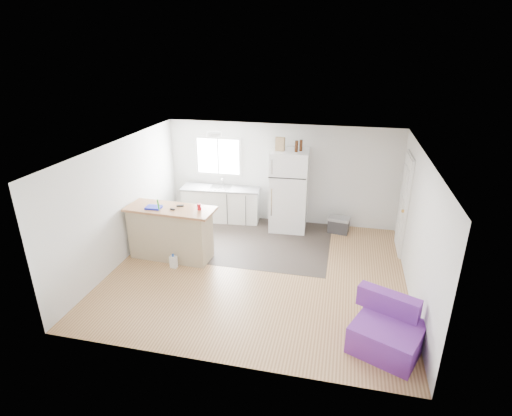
{
  "coord_description": "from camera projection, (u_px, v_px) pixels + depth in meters",
  "views": [
    {
      "loc": [
        1.45,
        -6.55,
        4.04
      ],
      "look_at": [
        -0.2,
        0.7,
        1.02
      ],
      "focal_mm": 28.0,
      "sensor_mm": 36.0,
      "label": 1
    }
  ],
  "objects": [
    {
      "name": "peninsula",
      "position": [
        171.0,
        232.0,
        8.05
      ],
      "size": [
        1.8,
        0.77,
        1.09
      ],
      "rotation": [
        0.0,
        0.0,
        -0.05
      ],
      "color": "tan",
      "rests_on": "floor"
    },
    {
      "name": "bottle_right",
      "position": [
        301.0,
        145.0,
        8.76
      ],
      "size": [
        0.09,
        0.09,
        0.25
      ],
      "primitive_type": "cylinder",
      "rotation": [
        0.0,
        0.0,
        -0.32
      ],
      "color": "#371A0A",
      "rests_on": "refrigerator"
    },
    {
      "name": "red_cup",
      "position": [
        199.0,
        207.0,
        7.74
      ],
      "size": [
        0.09,
        0.09,
        0.12
      ],
      "primitive_type": "cylinder",
      "rotation": [
        0.0,
        0.0,
        0.1
      ],
      "color": "red",
      "rests_on": "peninsula"
    },
    {
      "name": "mop",
      "position": [
        158.0,
        248.0,
        8.09
      ],
      "size": [
        0.25,
        0.37,
        1.34
      ],
      "rotation": [
        0.0,
        0.0,
        0.21
      ],
      "color": "green",
      "rests_on": "floor"
    },
    {
      "name": "window",
      "position": [
        218.0,
        156.0,
        9.71
      ],
      "size": [
        1.18,
        0.06,
        0.98
      ],
      "color": "white",
      "rests_on": "back_wall"
    },
    {
      "name": "vinyl_zone",
      "position": [
        239.0,
        239.0,
        9.01
      ],
      "size": [
        4.05,
        2.5,
        0.0
      ],
      "primitive_type": "cube",
      "color": "#382E2A",
      "rests_on": "floor"
    },
    {
      "name": "purple_seat",
      "position": [
        387.0,
        331.0,
        5.68
      ],
      "size": [
        1.16,
        1.16,
        0.74
      ],
      "rotation": [
        0.0,
        0.0,
        -0.41
      ],
      "color": "#642D92",
      "rests_on": "floor"
    },
    {
      "name": "tool_a",
      "position": [
        180.0,
        206.0,
        7.91
      ],
      "size": [
        0.15,
        0.1,
        0.03
      ],
      "primitive_type": "cube",
      "rotation": [
        0.0,
        0.0,
        0.35
      ],
      "color": "black",
      "rests_on": "peninsula"
    },
    {
      "name": "cleaner_jug",
      "position": [
        174.0,
        262.0,
        7.8
      ],
      "size": [
        0.15,
        0.12,
        0.29
      ],
      "rotation": [
        0.0,
        0.0,
        -0.19
      ],
      "color": "white",
      "rests_on": "floor"
    },
    {
      "name": "interior_door",
      "position": [
        404.0,
        205.0,
        8.19
      ],
      "size": [
        0.11,
        0.92,
        2.1
      ],
      "color": "white",
      "rests_on": "right_wall"
    },
    {
      "name": "ceiling_fixture",
      "position": [
        214.0,
        134.0,
        8.18
      ],
      "size": [
        0.3,
        0.3,
        0.07
      ],
      "primitive_type": "cylinder",
      "color": "white",
      "rests_on": "ceiling"
    },
    {
      "name": "tool_b",
      "position": [
        172.0,
        209.0,
        7.74
      ],
      "size": [
        0.11,
        0.07,
        0.03
      ],
      "primitive_type": "cube",
      "rotation": [
        0.0,
        0.0,
        -0.36
      ],
      "color": "black",
      "rests_on": "peninsula"
    },
    {
      "name": "cardboard_box",
      "position": [
        280.0,
        144.0,
        8.77
      ],
      "size": [
        0.21,
        0.12,
        0.3
      ],
      "primitive_type": "cube",
      "rotation": [
        0.0,
        0.0,
        -0.1
      ],
      "color": "#A0845B",
      "rests_on": "refrigerator"
    },
    {
      "name": "cooler",
      "position": [
        339.0,
        225.0,
        9.28
      ],
      "size": [
        0.53,
        0.4,
        0.37
      ],
      "rotation": [
        0.0,
        0.0,
        -0.16
      ],
      "color": "#2E2E31",
      "rests_on": "floor"
    },
    {
      "name": "bottle_left",
      "position": [
        296.0,
        146.0,
        8.69
      ],
      "size": [
        0.09,
        0.09,
        0.25
      ],
      "primitive_type": "cylinder",
      "rotation": [
        0.0,
        0.0,
        0.32
      ],
      "color": "#371A0A",
      "rests_on": "refrigerator"
    },
    {
      "name": "room",
      "position": [
        258.0,
        214.0,
        7.28
      ],
      "size": [
        5.51,
        5.01,
        2.41
      ],
      "color": "#8C5D3A",
      "rests_on": "ground"
    },
    {
      "name": "kitchen_cabinets",
      "position": [
        221.0,
        203.0,
        9.85
      ],
      "size": [
        1.95,
        0.76,
        1.12
      ],
      "rotation": [
        0.0,
        0.0,
        0.09
      ],
      "color": "white",
      "rests_on": "floor"
    },
    {
      "name": "blue_tray",
      "position": [
        154.0,
        207.0,
        7.82
      ],
      "size": [
        0.31,
        0.23,
        0.04
      ],
      "primitive_type": "cube",
      "rotation": [
        0.0,
        0.0,
        0.03
      ],
      "color": "#131CBA",
      "rests_on": "peninsula"
    },
    {
      "name": "refrigerator",
      "position": [
        289.0,
        190.0,
        9.21
      ],
      "size": [
        0.87,
        0.83,
        1.89
      ],
      "rotation": [
        0.0,
        0.0,
        0.05
      ],
      "color": "white",
      "rests_on": "floor"
    }
  ]
}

